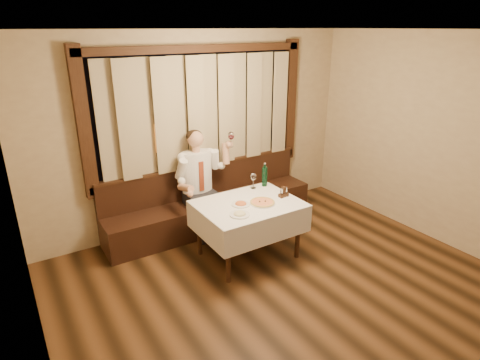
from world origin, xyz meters
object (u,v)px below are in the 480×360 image
cruet_caddy (284,193)px  pasta_cream (240,213)px  dining_table (248,211)px  seated_man (200,176)px  pasta_red (241,203)px  pizza (262,202)px  green_bottle (265,176)px  banquette (211,206)px

cruet_caddy → pasta_cream: bearing=-171.9°
dining_table → seated_man: seated_man is taller
pasta_red → pasta_cream: pasta_cream is taller
pizza → green_bottle: bearing=52.2°
banquette → green_bottle: bearing=-52.1°
green_bottle → cruet_caddy: 0.45m
pasta_red → cruet_caddy: cruet_caddy is taller
cruet_caddy → pizza: bearing=-178.9°
pasta_red → seated_man: size_ratio=0.15×
pasta_red → green_bottle: (0.62, 0.37, 0.11)m
pasta_red → cruet_caddy: size_ratio=1.61×
pasta_red → pizza: bearing=-22.9°
dining_table → seated_man: bearing=102.4°
pizza → green_bottle: (0.37, 0.47, 0.13)m
pizza → pasta_cream: pasta_cream is taller
cruet_caddy → green_bottle: bearing=84.9°
dining_table → pasta_cream: pasta_cream is taller
banquette → seated_man: seated_man is taller
pasta_cream → green_bottle: (0.79, 0.61, 0.11)m
banquette → cruet_caddy: size_ratio=22.40×
pasta_cream → dining_table: bearing=40.2°
dining_table → pasta_red: pasta_red is taller
pasta_red → cruet_caddy: 0.61m
banquette → pasta_cream: (-0.28, -1.26, 0.48)m
dining_table → pasta_red: size_ratio=5.53×
seated_man → pizza: bearing=-71.5°
pasta_red → seated_man: seated_man is taller
pizza → seated_man: (-0.35, 1.04, 0.09)m
dining_table → pasta_cream: size_ratio=5.29×
banquette → green_bottle: (0.51, -0.65, 0.59)m
pizza → cruet_caddy: cruet_caddy is taller
seated_man → pasta_red: bearing=-84.3°
banquette → green_bottle: size_ratio=9.59×
banquette → dining_table: (0.00, -1.02, 0.34)m
banquette → seated_man: bearing=-156.1°
dining_table → cruet_caddy: size_ratio=8.89×
banquette → pasta_red: (-0.11, -1.02, 0.48)m
banquette → cruet_caddy: banquette is taller
green_bottle → cruet_caddy: (-0.01, -0.44, -0.09)m
cruet_caddy → seated_man: 1.23m
dining_table → pizza: bearing=-36.4°
green_bottle → seated_man: bearing=141.8°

